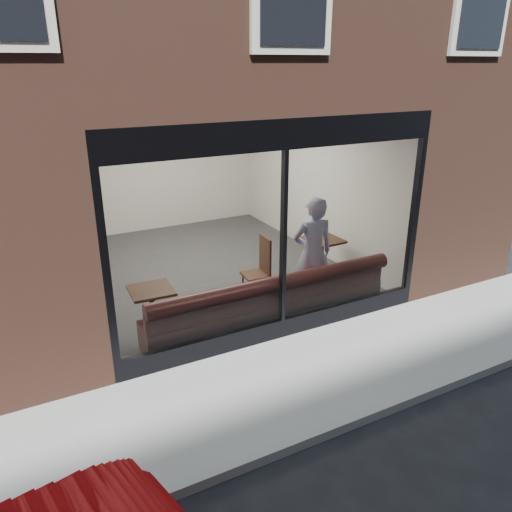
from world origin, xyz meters
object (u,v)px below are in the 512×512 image
person (312,253)px  cafe_chair_right (256,275)px  cafe_table_left (151,290)px  banquette (269,312)px  cafe_table_right (322,240)px

person → cafe_chair_right: bearing=-54.8°
cafe_table_left → banquette: bearing=-18.2°
banquette → cafe_table_left: (-1.68, 0.55, 0.52)m
cafe_table_left → person: bearing=-5.8°
cafe_chair_right → cafe_table_right: bearing=177.9°
person → banquette: bearing=27.1°
banquette → cafe_table_right: (1.82, 1.21, 0.52)m
person → cafe_table_left: bearing=5.2°
person → cafe_table_left: size_ratio=3.04×
banquette → cafe_table_left: size_ratio=6.42×
person → cafe_chair_right: 1.38m
cafe_table_left → cafe_chair_right: size_ratio=1.38×
banquette → person: person is taller
cafe_table_right → cafe_table_left: bearing=-169.3°
cafe_table_left → cafe_table_right: (3.50, 0.66, 0.00)m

